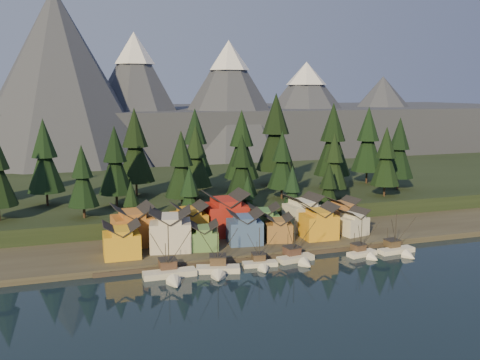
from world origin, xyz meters
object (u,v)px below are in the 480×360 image
object	(u,v)px
boat_4	(298,252)
house_back_1	(189,220)
boat_2	(218,263)
boat_1	(171,268)
boat_3	(261,259)
boat_5	(365,248)
house_back_0	(132,224)
boat_6	(399,246)
house_front_0	(122,239)
house_front_1	(170,228)

from	to	relation	value
boat_4	house_back_1	world-z (taller)	house_back_1
boat_4	boat_2	bearing A→B (deg)	176.08
boat_1	boat_3	xyz separation A→B (m)	(21.41, 0.74, -0.36)
boat_5	house_back_0	distance (m)	58.95
boat_6	house_back_1	bearing A→B (deg)	147.92
house_back_1	boat_1	bearing A→B (deg)	-113.31
boat_2	house_back_1	distance (m)	24.99
boat_4	boat_6	world-z (taller)	boat_4
boat_5	house_front_0	bearing A→B (deg)	155.38
boat_3	house_back_0	size ratio (longest dim) A/B	0.96
boat_6	house_back_1	size ratio (longest dim) A/B	1.16
house_front_1	boat_3	bearing A→B (deg)	-30.00
boat_6	house_back_0	xyz separation A→B (m)	(-63.44, 24.10, 4.92)
house_front_1	house_back_1	world-z (taller)	house_front_1
boat_3	house_back_1	distance (m)	26.74
boat_6	house_front_0	size ratio (longest dim) A/B	1.31
boat_2	house_back_1	xyz separation A→B (m)	(-0.89, 24.63, 4.09)
boat_4	house_back_0	world-z (taller)	house_back_0
boat_1	boat_3	bearing A→B (deg)	2.25
boat_3	boat_4	size ratio (longest dim) A/B	0.85
boat_2	house_back_1	world-z (taller)	boat_2
boat_6	house_back_0	distance (m)	68.04
boat_4	house_front_1	distance (m)	32.08
boat_1	boat_4	size ratio (longest dim) A/B	1.08
boat_3	boat_2	bearing A→B (deg)	-167.76
boat_3	boat_4	bearing A→B (deg)	11.67
boat_3	house_front_0	distance (m)	33.46
boat_4	boat_5	xyz separation A→B (m)	(17.54, -1.28, -0.32)
boat_2	house_back_1	size ratio (longest dim) A/B	1.31
house_front_1	house_back_1	size ratio (longest dim) A/B	1.20
boat_1	boat_5	xyz separation A→B (m)	(48.78, 0.25, -0.25)
boat_3	house_back_1	world-z (taller)	house_back_1
boat_4	boat_5	world-z (taller)	boat_4
boat_2	boat_1	bearing A→B (deg)	-165.92
house_front_1	house_back_1	xyz separation A→B (m)	(6.54, 7.75, -0.31)
boat_2	boat_6	distance (m)	47.56
boat_3	boat_4	distance (m)	9.87
boat_2	boat_3	bearing A→B (deg)	20.53
boat_2	house_front_1	distance (m)	18.96
boat_5	house_back_1	world-z (taller)	house_back_1
house_front_0	house_back_1	world-z (taller)	house_back_1
boat_6	boat_1	bearing A→B (deg)	174.62
house_back_0	house_back_1	world-z (taller)	house_back_0
boat_5	house_front_1	distance (m)	48.58
boat_4	house_back_0	size ratio (longest dim) A/B	1.14
boat_3	house_back_1	bearing A→B (deg)	123.09
boat_1	house_back_0	xyz separation A→B (m)	(-5.14, 23.53, 4.72)
boat_6	boat_3	bearing A→B (deg)	173.15
boat_4	house_front_1	world-z (taller)	house_front_1
boat_2	boat_4	distance (m)	20.57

